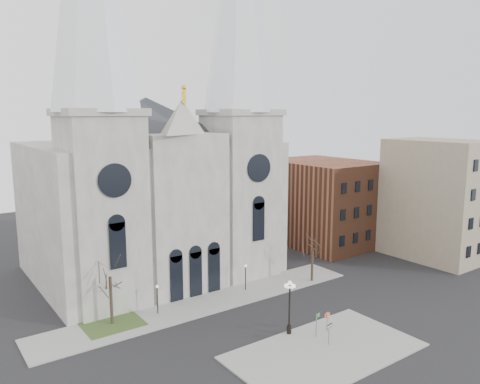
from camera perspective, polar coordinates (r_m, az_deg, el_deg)
ground at (r=48.01m, az=3.17°, el=-17.55°), size 160.00×160.00×0.00m
sidewalk_near at (r=46.54m, az=10.30°, el=-18.53°), size 18.00×10.00×0.14m
sidewalk_far at (r=56.15m, az=-4.08°, el=-13.31°), size 40.00×6.00×0.14m
grass_patch at (r=52.62m, az=-15.31°, el=-15.25°), size 6.00×5.00×0.18m
cathedral at (r=62.26m, az=-10.06°, el=6.30°), size 33.00×26.66×54.00m
bg_building_brick at (r=80.68m, az=10.03°, el=-1.20°), size 14.00×18.00×14.00m
bg_building_tan at (r=76.94m, az=22.86°, el=-0.82°), size 10.00×14.00×18.00m
tree_left at (r=50.59m, az=-15.58°, el=-9.58°), size 3.20×3.20×7.50m
tree_right at (r=61.98m, az=8.84°, el=-6.86°), size 3.20×3.20×6.00m
ped_lamp_left at (r=53.07m, az=-10.05°, el=-12.20°), size 0.32×0.32×3.26m
ped_lamp_right at (r=58.85m, az=0.68°, el=-9.83°), size 0.32×0.32×3.26m
stop_sign at (r=49.33m, az=10.59°, el=-14.78°), size 0.71×0.32×2.12m
globe_lamp at (r=47.66m, az=6.06°, el=-13.02°), size 1.49×1.49×5.53m
one_way_sign at (r=46.93m, az=10.79°, el=-16.21°), size 0.93×0.25×2.16m
street_name_sign at (r=48.25m, az=9.32°, el=-15.48°), size 0.73×0.31×2.40m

